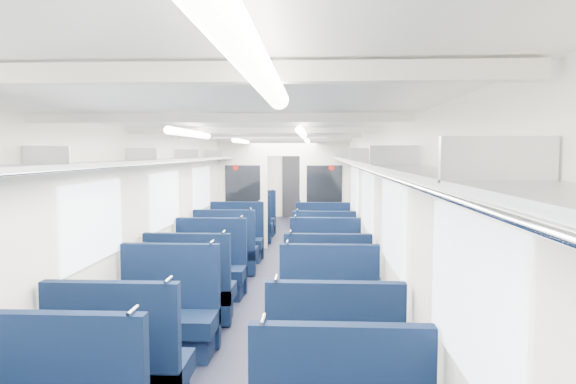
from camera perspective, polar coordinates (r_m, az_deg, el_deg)
floor at (r=7.86m, az=-2.07°, el=-10.89°), size 2.80×18.00×0.01m
ceiling at (r=7.59m, az=-2.12°, el=6.49°), size 2.80×18.00×0.01m
wall_left at (r=7.89m, az=-12.29°, el=-2.24°), size 0.02×18.00×2.35m
dado_left at (r=8.02m, az=-12.09°, el=-8.10°), size 0.03×17.90×0.70m
wall_right at (r=7.64m, az=8.42°, el=-2.39°), size 0.02×18.00×2.35m
dado_right at (r=7.78m, az=8.24°, el=-8.44°), size 0.03×17.90×0.70m
wall_far at (r=16.59m, az=0.68°, el=1.29°), size 2.80×0.02×2.35m
luggage_rack_left at (r=7.79m, az=-11.06°, el=3.59°), size 0.36×17.40×0.18m
luggage_rack_right at (r=7.57m, az=7.08°, el=3.61°), size 0.36×17.40×0.18m
windows at (r=7.16m, az=-2.43°, el=-0.83°), size 2.78×15.60×0.75m
ceiling_fittings at (r=7.33m, az=-2.31°, el=6.09°), size 2.70×16.06×0.11m
end_door at (r=16.54m, az=0.67°, el=0.68°), size 0.75×0.06×2.00m
bulkhead at (r=11.06m, az=-0.50°, el=0.04°), size 2.80×0.10×2.35m
seat_8 at (r=4.43m, az=-18.14°, el=-18.63°), size 1.03×0.57×1.15m
seat_9 at (r=4.24m, az=5.08°, el=-19.48°), size 1.03×0.57×1.15m
seat_10 at (r=5.58m, az=-13.19°, el=-13.63°), size 1.03×0.57×1.15m
seat_11 at (r=5.43m, az=4.59°, el=-14.06°), size 1.03×0.57×1.15m
seat_12 at (r=6.49m, az=-10.73°, el=-11.02°), size 1.03×0.57×1.15m
seat_13 at (r=6.37m, az=4.35°, el=-11.27°), size 1.03×0.57×1.15m
seat_14 at (r=7.57m, az=-8.65°, el=-8.76°), size 1.03×0.57×1.15m
seat_15 at (r=7.54m, az=4.14°, el=-8.78°), size 1.03×0.57×1.15m
seat_16 at (r=8.87m, az=-6.88°, el=-6.81°), size 1.03×0.57×1.15m
seat_17 at (r=8.64m, az=4.00°, el=-7.08°), size 1.03×0.57×1.15m
seat_18 at (r=9.95m, az=-5.77°, el=-5.56°), size 1.03×0.57×1.15m
seat_19 at (r=9.80m, az=3.88°, el=-5.70°), size 1.03×0.57×1.15m
seat_20 at (r=11.84m, az=-4.34°, el=-3.96°), size 1.03×0.57×1.15m
seat_21 at (r=11.74m, az=3.74°, el=-4.03°), size 1.03×0.57×1.15m
seat_22 at (r=12.95m, az=-3.70°, el=-3.24°), size 1.03×0.57×1.15m
seat_23 at (r=13.05m, az=3.67°, el=-3.18°), size 1.03×0.57×1.15m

